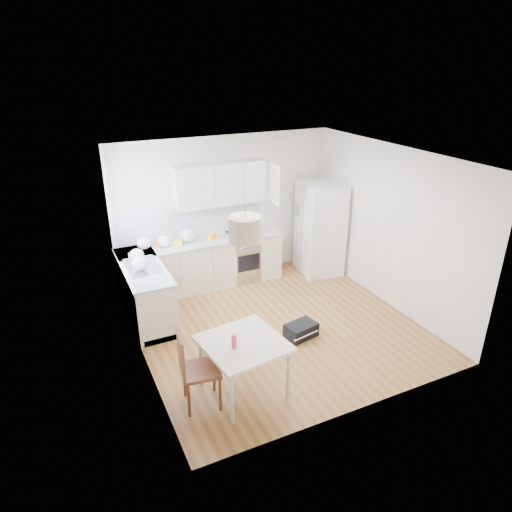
{
  "coord_description": "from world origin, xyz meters",
  "views": [
    {
      "loc": [
        -2.97,
        -5.5,
        3.95
      ],
      "look_at": [
        -0.17,
        0.4,
        1.09
      ],
      "focal_mm": 32.0,
      "sensor_mm": 36.0,
      "label": 1
    }
  ],
  "objects_px": {
    "refrigerator": "(320,228)",
    "dining_chair": "(201,368)",
    "dining_table": "(243,348)",
    "gym_bag": "(301,330)"
  },
  "relations": [
    {
      "from": "gym_bag",
      "to": "refrigerator",
      "type": "bearing_deg",
      "value": 40.37
    },
    {
      "from": "refrigerator",
      "to": "dining_chair",
      "type": "xyz_separation_m",
      "value": [
        -3.39,
        -2.69,
        -0.37
      ]
    },
    {
      "from": "dining_table",
      "to": "gym_bag",
      "type": "height_order",
      "value": "dining_table"
    },
    {
      "from": "refrigerator",
      "to": "dining_table",
      "type": "bearing_deg",
      "value": -128.59
    },
    {
      "from": "dining_table",
      "to": "dining_chair",
      "type": "distance_m",
      "value": 0.57
    },
    {
      "from": "dining_table",
      "to": "gym_bag",
      "type": "xyz_separation_m",
      "value": [
        1.3,
        0.78,
        -0.56
      ]
    },
    {
      "from": "refrigerator",
      "to": "dining_chair",
      "type": "distance_m",
      "value": 4.34
    },
    {
      "from": "dining_chair",
      "to": "gym_bag",
      "type": "relative_size",
      "value": 2.21
    },
    {
      "from": "refrigerator",
      "to": "dining_chair",
      "type": "height_order",
      "value": "refrigerator"
    },
    {
      "from": "refrigerator",
      "to": "dining_table",
      "type": "height_order",
      "value": "refrigerator"
    }
  ]
}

